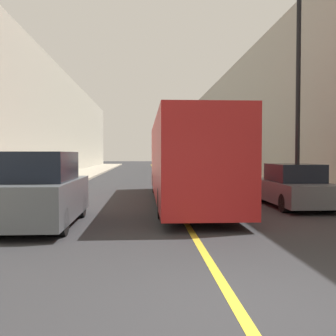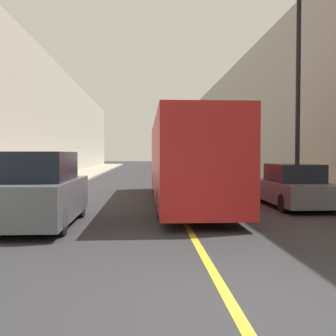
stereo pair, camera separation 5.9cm
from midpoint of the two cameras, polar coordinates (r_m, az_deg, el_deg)
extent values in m
plane|color=#2D2D30|center=(5.24, 9.91, -19.48)|extent=(200.00, 200.00, 0.00)
cube|color=#A89E8C|center=(35.26, -12.61, -0.99)|extent=(3.31, 72.00, 0.16)
cube|color=#A89E8C|center=(35.70, 9.70, -0.94)|extent=(3.31, 72.00, 0.16)
cube|color=#B7B2A3|center=(36.11, -18.44, 6.48)|extent=(4.00, 72.00, 9.56)
cube|color=gray|center=(36.85, 15.36, 8.02)|extent=(4.00, 72.00, 11.61)
cube|color=gold|center=(34.81, -1.39, -1.11)|extent=(0.16, 72.00, 0.01)
cube|color=#AD1E1E|center=(15.50, 2.54, 1.35)|extent=(2.41, 12.41, 2.91)
cube|color=black|center=(9.38, 6.34, 4.01)|extent=(2.04, 0.04, 1.31)
cylinder|color=black|center=(11.68, -0.17, -5.14)|extent=(0.53, 0.92, 0.92)
cylinder|color=black|center=(11.93, 8.90, -5.01)|extent=(0.53, 0.92, 0.92)
cylinder|color=black|center=(19.34, -1.39, -2.29)|extent=(0.53, 0.92, 0.92)
cylinder|color=black|center=(19.49, 4.14, -2.26)|extent=(0.53, 0.92, 0.92)
cube|color=#51565B|center=(11.04, -17.97, -4.33)|extent=(1.90, 4.41, 1.01)
cube|color=black|center=(10.77, -18.32, 0.23)|extent=(1.67, 2.42, 0.76)
cube|color=black|center=(8.95, -21.53, -4.71)|extent=(1.62, 0.04, 0.46)
cylinder|color=black|center=(9.60, -15.72, -7.49)|extent=(0.42, 0.68, 0.68)
cylinder|color=black|center=(12.59, -19.64, -5.28)|extent=(0.42, 0.68, 0.68)
cylinder|color=black|center=(12.26, -12.95, -5.41)|extent=(0.42, 0.68, 0.68)
cube|color=#51565B|center=(15.04, 17.54, -3.24)|extent=(1.78, 4.66, 0.74)
cube|color=black|center=(14.78, 17.89, -0.67)|extent=(1.56, 2.10, 0.63)
cube|color=black|center=(12.91, 21.18, -3.56)|extent=(1.51, 0.04, 0.33)
cylinder|color=black|center=(13.48, 16.96, -4.90)|extent=(0.39, 0.62, 0.62)
cylinder|color=black|center=(14.01, 22.30, -4.70)|extent=(0.39, 0.62, 0.62)
cylinder|color=black|center=(16.21, 13.42, -3.71)|extent=(0.39, 0.62, 0.62)
cylinder|color=black|center=(16.66, 18.00, -3.60)|extent=(0.39, 0.62, 0.62)
cylinder|color=black|center=(18.22, 18.43, 10.02)|extent=(0.20, 0.20, 8.65)
camera|label=1|loc=(0.03, -89.91, 0.00)|focal=42.00mm
camera|label=2|loc=(0.03, 90.09, 0.00)|focal=42.00mm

